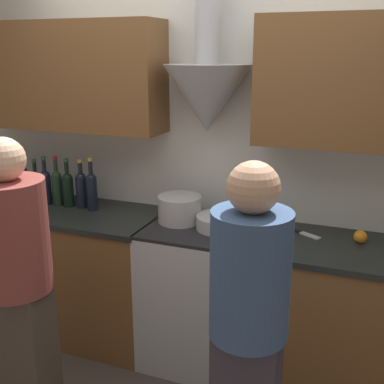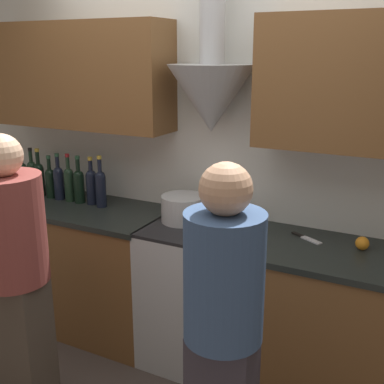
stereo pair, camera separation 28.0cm
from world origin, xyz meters
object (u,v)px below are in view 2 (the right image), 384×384
(wine_bottle_0, at_px, (14,174))
(orange_fruit, at_px, (362,243))
(stock_pot, at_px, (183,209))
(mixing_bowl, at_px, (222,223))
(wine_bottle_1, at_px, (23,175))
(wine_bottle_4, at_px, (50,181))
(wine_bottle_6, at_px, (69,182))
(person_foreground_left, at_px, (14,269))
(wine_bottle_7, at_px, (79,184))
(person_foreground_right, at_px, (223,333))
(wine_bottle_5, at_px, (59,181))
(wine_bottle_8, at_px, (92,185))
(wine_bottle_3, at_px, (39,177))
(wine_bottle_9, at_px, (101,187))
(wine_bottle_2, at_px, (32,175))
(stove_range, at_px, (199,294))

(wine_bottle_0, bearing_deg, orange_fruit, 0.20)
(stock_pot, distance_m, mixing_bowl, 0.29)
(wine_bottle_1, height_order, mixing_bowl, wine_bottle_1)
(wine_bottle_4, relative_size, wine_bottle_6, 0.91)
(wine_bottle_1, distance_m, person_foreground_left, 1.30)
(wine_bottle_7, bearing_deg, person_foreground_left, -70.73)
(wine_bottle_0, height_order, person_foreground_right, person_foreground_right)
(wine_bottle_5, xyz_separation_m, wine_bottle_8, (0.28, 0.02, 0.00))
(wine_bottle_5, relative_size, mixing_bowl, 1.14)
(wine_bottle_7, height_order, person_foreground_right, person_foreground_right)
(stock_pot, height_order, person_foreground_right, person_foreground_right)
(wine_bottle_7, distance_m, mixing_bowl, 1.12)
(mixing_bowl, bearing_deg, wine_bottle_3, 178.43)
(wine_bottle_3, distance_m, stock_pot, 1.21)
(mixing_bowl, height_order, orange_fruit, mixing_bowl)
(orange_fruit, height_order, person_foreground_left, person_foreground_left)
(wine_bottle_7, xyz_separation_m, stock_pot, (0.84, -0.01, -0.05))
(wine_bottle_0, relative_size, wine_bottle_9, 0.91)
(wine_bottle_1, distance_m, wine_bottle_2, 0.09)
(stock_pot, xyz_separation_m, person_foreground_left, (-0.51, -0.92, -0.14))
(wine_bottle_3, relative_size, wine_bottle_7, 1.05)
(wine_bottle_5, xyz_separation_m, mixing_bowl, (1.31, -0.04, -0.09))
(wine_bottle_3, bearing_deg, stock_pot, -0.44)
(wine_bottle_9, bearing_deg, wine_bottle_5, 179.05)
(wine_bottle_9, bearing_deg, wine_bottle_0, 178.22)
(wine_bottle_6, relative_size, stock_pot, 1.26)
(wine_bottle_3, bearing_deg, wine_bottle_0, 175.80)
(wine_bottle_4, distance_m, orange_fruit, 2.19)
(wine_bottle_8, distance_m, person_foreground_left, 0.99)
(wine_bottle_4, relative_size, person_foreground_left, 0.20)
(stove_range, distance_m, wine_bottle_0, 1.74)
(wine_bottle_5, bearing_deg, stove_range, -2.77)
(wine_bottle_5, height_order, stock_pot, wine_bottle_5)
(wine_bottle_7, height_order, stock_pot, wine_bottle_7)
(wine_bottle_2, relative_size, orange_fruit, 4.73)
(wine_bottle_1, height_order, wine_bottle_4, wine_bottle_1)
(stove_range, bearing_deg, wine_bottle_4, 177.38)
(mixing_bowl, xyz_separation_m, person_foreground_right, (0.43, -0.95, -0.09))
(wine_bottle_0, relative_size, person_foreground_right, 0.21)
(wine_bottle_8, xyz_separation_m, orange_fruit, (1.82, 0.01, -0.10))
(wine_bottle_7, bearing_deg, stock_pot, -0.69)
(stove_range, relative_size, orange_fruit, 12.43)
(wine_bottle_3, relative_size, mixing_bowl, 1.21)
(wine_bottle_2, distance_m, orange_fruit, 2.39)
(stock_pot, xyz_separation_m, mixing_bowl, (0.28, -0.03, -0.04))
(wine_bottle_8, xyz_separation_m, person_foreground_left, (0.23, -0.95, -0.20))
(wine_bottle_1, height_order, wine_bottle_6, wine_bottle_6)
(stove_range, distance_m, person_foreground_right, 1.17)
(wine_bottle_1, bearing_deg, person_foreground_right, -25.48)
(wine_bottle_2, relative_size, mixing_bowl, 1.18)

